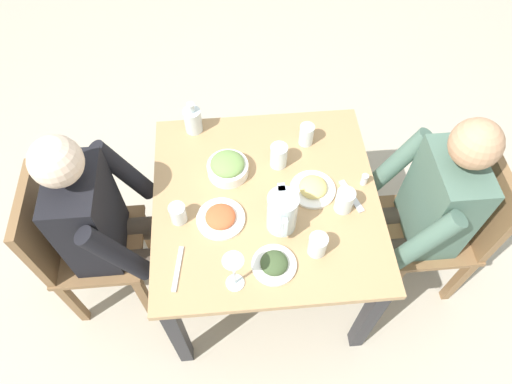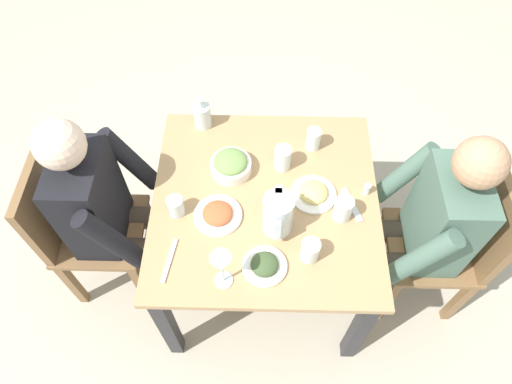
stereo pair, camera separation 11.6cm
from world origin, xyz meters
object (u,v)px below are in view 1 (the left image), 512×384
(diner_near, at_px, (115,222))
(oil_carafe, at_px, (193,121))
(chair_far, at_px, (450,223))
(water_glass_near_left, at_px, (345,201))
(chair_near, at_px, (77,242))
(diner_far, at_px, (416,210))
(dining_table, at_px, (266,212))
(plate_fries, at_px, (313,188))
(salad_bowl, at_px, (228,167))
(wine_glass, at_px, (234,267))
(water_pitcher, at_px, (282,212))
(salt_shaker, at_px, (364,179))
(water_glass_near_right, at_px, (306,135))
(water_glass_by_pitcher, at_px, (178,214))
(water_glass_far_right, at_px, (318,245))
(plate_dolmas, at_px, (274,264))
(plate_rice_curry, at_px, (221,218))

(diner_near, height_order, oil_carafe, diner_near)
(chair_far, relative_size, water_glass_near_left, 8.16)
(chair_near, bearing_deg, diner_far, 88.15)
(dining_table, distance_m, plate_fries, 0.24)
(chair_near, xyz_separation_m, diner_near, (0.00, 0.20, 0.15))
(salad_bowl, distance_m, wine_glass, 0.52)
(plate_fries, bearing_deg, diner_far, 79.58)
(plate_fries, relative_size, wine_glass, 0.98)
(chair_far, relative_size, water_pitcher, 4.59)
(salt_shaker, bearing_deg, plate_fries, -85.37)
(salad_bowl, relative_size, water_glass_near_right, 1.71)
(chair_near, bearing_deg, chair_far, 88.37)
(wine_glass, relative_size, salt_shaker, 3.63)
(chair_near, distance_m, water_glass_by_pitcher, 0.57)
(chair_near, relative_size, water_glass_by_pitcher, 9.76)
(water_pitcher, bearing_deg, water_glass_near_left, 102.43)
(chair_near, relative_size, salad_bowl, 4.92)
(chair_far, relative_size, water_glass_far_right, 8.98)
(plate_dolmas, bearing_deg, water_glass_near_left, 127.11)
(dining_table, height_order, diner_far, diner_far)
(diner_far, bearing_deg, chair_near, -91.85)
(dining_table, bearing_deg, salt_shaker, 95.54)
(diner_far, bearing_deg, water_glass_by_pitcher, -89.36)
(diner_far, xyz_separation_m, salad_bowl, (-0.21, -0.80, 0.13))
(dining_table, distance_m, wine_glass, 0.47)
(water_glass_by_pitcher, bearing_deg, water_pitcher, 81.62)
(diner_far, xyz_separation_m, water_glass_far_right, (0.20, -0.48, 0.13))
(chair_far, distance_m, diner_far, 0.25)
(salad_bowl, xyz_separation_m, oil_carafe, (-0.26, -0.14, 0.01))
(plate_fries, xyz_separation_m, oil_carafe, (-0.39, -0.49, 0.04))
(chair_near, bearing_deg, salad_bowl, 102.67)
(plate_fries, bearing_deg, salad_bowl, -109.41)
(water_pitcher, xyz_separation_m, salt_shaker, (-0.17, 0.37, -0.07))
(water_glass_far_right, height_order, oil_carafe, oil_carafe)
(dining_table, height_order, water_glass_by_pitcher, water_glass_by_pitcher)
(water_pitcher, height_order, water_glass_far_right, water_pitcher)
(diner_far, relative_size, wine_glass, 5.96)
(plate_dolmas, distance_m, water_glass_near_right, 0.63)
(oil_carafe, bearing_deg, salad_bowl, 28.61)
(water_pitcher, distance_m, water_glass_far_right, 0.18)
(diner_far, xyz_separation_m, water_glass_near_left, (0.01, -0.34, 0.14))
(plate_dolmas, distance_m, plate_fries, 0.39)
(water_pitcher, relative_size, water_glass_near_left, 1.78)
(plate_rice_curry, distance_m, salt_shaker, 0.63)
(wine_glass, bearing_deg, water_glass_far_right, 108.46)
(chair_near, height_order, water_glass_far_right, chair_near)
(chair_near, distance_m, plate_dolmas, 0.94)
(chair_near, height_order, water_pitcher, water_pitcher)
(water_glass_by_pitcher, bearing_deg, water_glass_near_left, 89.81)
(water_glass_near_left, xyz_separation_m, salt_shaker, (-0.11, 0.11, -0.03))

